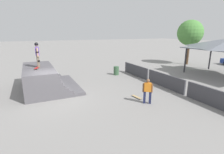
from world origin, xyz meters
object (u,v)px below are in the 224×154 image
at_px(bystander_walking, 148,90).
at_px(skateboard_on_ground, 137,97).
at_px(trash_bin, 116,71).
at_px(skater_on_deck, 37,53).
at_px(skateboard_on_deck, 37,68).
at_px(tree_beside_pavilion, 190,33).

xyz_separation_m(bystander_walking, skateboard_on_ground, (-1.00, -0.06, -0.79)).
bearing_deg(trash_bin, skater_on_deck, -77.10).
height_order(skateboard_on_deck, trash_bin, skateboard_on_deck).
bearing_deg(skateboard_on_deck, skateboard_on_ground, 68.43).
distance_m(skateboard_on_deck, tree_beside_pavilion, 18.94).
relative_size(skateboard_on_ground, trash_bin, 1.02).
bearing_deg(skateboard_on_ground, skateboard_on_deck, -132.11).
relative_size(tree_beside_pavilion, trash_bin, 6.68).
xyz_separation_m(skater_on_deck, skateboard_on_deck, (0.55, -0.16, -0.96)).
distance_m(bystander_walking, trash_bin, 7.42).
xyz_separation_m(skateboard_on_ground, tree_beside_pavilion, (-7.47, 12.78, 4.00)).
xyz_separation_m(tree_beside_pavilion, trash_bin, (1.23, -11.16, -3.63)).
height_order(skater_on_deck, skateboard_on_ground, skater_on_deck).
relative_size(skateboard_on_deck, bystander_walking, 0.57).
relative_size(skateboard_on_ground, tree_beside_pavilion, 0.15).
bearing_deg(bystander_walking, trash_bin, -65.46).
bearing_deg(bystander_walking, skateboard_on_deck, -4.57).
height_order(bystander_walking, skateboard_on_ground, bystander_walking).
bearing_deg(tree_beside_pavilion, skateboard_on_ground, -59.68).
xyz_separation_m(skater_on_deck, bystander_walking, (5.60, 5.61, -1.87)).
bearing_deg(skater_on_deck, bystander_walking, 44.53).
distance_m(skateboard_on_ground, tree_beside_pavilion, 15.34).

